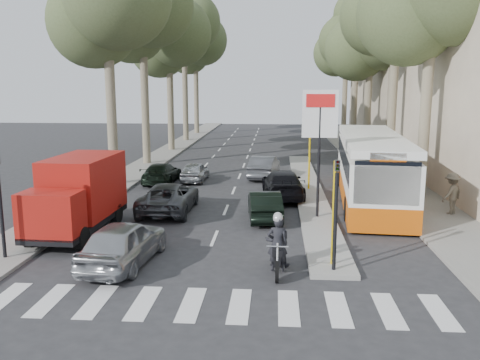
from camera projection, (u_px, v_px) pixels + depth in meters
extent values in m
plane|color=#28282B|center=(233.00, 256.00, 17.48)|extent=(120.00, 120.00, 0.00)
cube|color=gray|center=(364.00, 156.00, 41.38)|extent=(3.20, 70.00, 0.12)
cube|color=gray|center=(171.00, 150.00, 45.47)|extent=(2.40, 64.00, 0.12)
cube|color=gray|center=(309.00, 190.00, 28.02)|extent=(1.50, 26.00, 0.16)
cube|color=#B7A88E|center=(425.00, 61.00, 48.26)|extent=(11.00, 20.00, 16.00)
cylinder|color=yellow|center=(334.00, 216.00, 15.95)|extent=(0.10, 0.10, 3.50)
cylinder|color=yellow|center=(318.00, 180.00, 21.83)|extent=(0.10, 0.10, 3.50)
cylinder|color=yellow|center=(309.00, 160.00, 27.71)|extent=(0.10, 0.10, 3.50)
cylinder|color=black|center=(319.00, 161.00, 21.67)|extent=(0.12, 0.12, 5.20)
cube|color=white|center=(320.00, 114.00, 21.31)|extent=(1.50, 0.10, 2.00)
cube|color=red|center=(321.00, 101.00, 21.15)|extent=(1.20, 0.02, 0.55)
cylinder|color=black|center=(335.00, 225.00, 15.49)|extent=(0.12, 0.12, 3.20)
imported|color=black|center=(337.00, 176.00, 15.21)|extent=(0.16, 0.41, 1.00)
cylinder|color=black|center=(1.00, 214.00, 16.73)|extent=(0.12, 0.12, 3.20)
cylinder|color=#6B604C|center=(111.00, 113.00, 29.02)|extent=(0.56, 0.56, 8.40)
sphere|color=#44522E|center=(93.00, 22.00, 28.74)|extent=(5.20, 5.20, 5.20)
cylinder|color=#6B604C|center=(145.00, 103.00, 36.82)|extent=(0.56, 0.56, 8.96)
sphere|color=#44522E|center=(131.00, 27.00, 36.47)|extent=(5.20, 5.20, 5.20)
sphere|color=#44522E|center=(152.00, 5.00, 34.73)|extent=(5.80, 5.80, 5.80)
cylinder|color=#6B604C|center=(171.00, 105.00, 44.73)|extent=(0.56, 0.56, 8.12)
sphere|color=#44522E|center=(159.00, 48.00, 44.47)|extent=(5.20, 5.20, 5.20)
sphere|color=#44522E|center=(177.00, 32.00, 42.76)|extent=(5.80, 5.80, 5.80)
sphere|color=#44522E|center=(173.00, 21.00, 44.45)|extent=(4.80, 4.80, 4.80)
cylinder|color=#6B604C|center=(185.00, 95.00, 52.45)|extent=(0.56, 0.56, 9.52)
sphere|color=#44522E|center=(176.00, 38.00, 52.04)|extent=(5.20, 5.20, 5.20)
sphere|color=#44522E|center=(191.00, 22.00, 50.28)|extent=(5.80, 5.80, 5.80)
sphere|color=#44522E|center=(187.00, 11.00, 51.94)|extent=(4.80, 4.80, 4.80)
cylinder|color=#6B604C|center=(196.00, 97.00, 60.38)|extent=(0.56, 0.56, 8.68)
sphere|color=#44522E|center=(188.00, 52.00, 60.06)|extent=(5.20, 5.20, 5.20)
sphere|color=#44522E|center=(202.00, 40.00, 58.33)|extent=(5.80, 5.80, 5.80)
sphere|color=#44522E|center=(198.00, 31.00, 60.01)|extent=(4.80, 4.80, 4.80)
cylinder|color=#6B604C|center=(425.00, 117.00, 25.88)|extent=(0.56, 0.56, 8.40)
sphere|color=#44522E|center=(408.00, 14.00, 25.60)|extent=(5.20, 5.20, 5.20)
cylinder|color=#6B604C|center=(392.00, 103.00, 33.64)|extent=(0.56, 0.56, 9.24)
sphere|color=#44522E|center=(380.00, 16.00, 33.26)|extent=(5.20, 5.20, 5.20)
cylinder|color=#6B604C|center=(368.00, 108.00, 41.63)|extent=(0.56, 0.56, 7.84)
sphere|color=#44522E|center=(357.00, 49.00, 41.41)|extent=(5.20, 5.20, 5.20)
sphere|color=#44522E|center=(385.00, 33.00, 39.70)|extent=(5.80, 5.80, 5.80)
sphere|color=#44522E|center=(372.00, 21.00, 41.40)|extent=(4.80, 4.80, 4.80)
cylinder|color=#6B604C|center=(354.00, 99.00, 49.36)|extent=(0.56, 0.56, 8.96)
sphere|color=#44522E|center=(345.00, 42.00, 49.01)|extent=(5.20, 5.20, 5.20)
sphere|color=#44522E|center=(369.00, 26.00, 47.27)|extent=(5.80, 5.80, 5.80)
sphere|color=#44522E|center=(358.00, 14.00, 48.95)|extent=(4.80, 4.80, 4.80)
cylinder|color=#6B604C|center=(345.00, 99.00, 57.25)|extent=(0.56, 0.56, 8.40)
sphere|color=#44522E|center=(337.00, 53.00, 56.96)|extent=(5.20, 5.20, 5.20)
sphere|color=#44522E|center=(356.00, 41.00, 55.24)|extent=(5.80, 5.80, 5.80)
sphere|color=#44522E|center=(348.00, 31.00, 56.93)|extent=(4.80, 4.80, 4.80)
imported|color=#A4A7AC|center=(124.00, 243.00, 16.51)|extent=(2.23, 4.55, 1.49)
imported|color=black|center=(265.00, 205.00, 22.20)|extent=(1.69, 3.95, 1.27)
imported|color=#46494E|center=(169.00, 197.00, 23.48)|extent=(2.25, 4.88, 1.35)
imported|color=black|center=(283.00, 184.00, 26.38)|extent=(2.35, 5.03, 1.42)
imported|color=#ABAFB4|center=(195.00, 172.00, 30.96)|extent=(1.51, 3.51, 1.18)
imported|color=#52545A|center=(264.00, 167.00, 32.01)|extent=(2.01, 4.43, 1.41)
imported|color=black|center=(162.00, 173.00, 30.35)|extent=(1.84, 4.24, 1.21)
cube|color=black|center=(78.00, 221.00, 19.94)|extent=(2.26, 5.70, 0.23)
cylinder|color=black|center=(32.00, 237.00, 18.22)|extent=(0.31, 0.85, 0.84)
cylinder|color=black|center=(82.00, 239.00, 18.03)|extent=(0.31, 0.85, 0.84)
cylinder|color=black|center=(74.00, 213.00, 21.70)|extent=(0.31, 0.85, 0.84)
cylinder|color=black|center=(116.00, 214.00, 21.51)|extent=(0.31, 0.85, 0.84)
cube|color=#9B140E|center=(51.00, 214.00, 17.68)|extent=(2.11, 1.39, 1.59)
cube|color=black|center=(42.00, 213.00, 17.05)|extent=(1.88, 0.14, 0.84)
cube|color=#9B140E|center=(84.00, 185.00, 20.43)|extent=(2.30, 4.01, 2.34)
cube|color=#D4570B|center=(370.00, 189.00, 25.75)|extent=(3.90, 13.02, 1.00)
cube|color=white|center=(371.00, 163.00, 25.50)|extent=(3.90, 13.02, 1.67)
cube|color=black|center=(371.00, 156.00, 25.44)|extent=(3.87, 12.51, 0.95)
cube|color=white|center=(372.00, 138.00, 25.28)|extent=(3.90, 13.02, 0.33)
cube|color=black|center=(387.00, 183.00, 19.28)|extent=(2.45, 0.27, 1.67)
cube|color=#D4570B|center=(388.00, 158.00, 19.09)|extent=(1.34, 0.18, 0.36)
cylinder|color=black|center=(348.00, 209.00, 21.98)|extent=(0.40, 1.09, 1.07)
cylinder|color=black|center=(409.00, 211.00, 21.59)|extent=(0.40, 1.09, 1.07)
cylinder|color=black|center=(341.00, 177.00, 29.70)|extent=(0.40, 1.09, 1.07)
cylinder|color=black|center=(386.00, 178.00, 29.31)|extent=(0.40, 1.09, 1.07)
cylinder|color=black|center=(277.00, 272.00, 15.07)|extent=(0.11, 0.67, 0.67)
cylinder|color=black|center=(277.00, 254.00, 16.61)|extent=(0.11, 0.67, 0.67)
cylinder|color=silver|center=(277.00, 258.00, 15.07)|extent=(0.07, 0.42, 0.84)
cube|color=black|center=(277.00, 258.00, 15.87)|extent=(0.24, 0.79, 0.31)
cube|color=black|center=(277.00, 251.00, 15.61)|extent=(0.32, 0.47, 0.23)
cube|color=black|center=(277.00, 248.00, 16.13)|extent=(0.30, 0.68, 0.13)
cylinder|color=silver|center=(277.00, 247.00, 15.07)|extent=(0.65, 0.05, 0.04)
imported|color=black|center=(277.00, 244.00, 15.78)|extent=(0.65, 0.43, 1.76)
imported|color=black|center=(278.00, 241.00, 16.20)|extent=(0.81, 0.45, 1.65)
sphere|color=#B2B2B7|center=(278.00, 218.00, 15.58)|extent=(0.29, 0.29, 0.29)
sphere|color=#B2B2B7|center=(278.00, 217.00, 16.02)|extent=(0.29, 0.29, 0.29)
imported|color=#413753|center=(400.00, 190.00, 23.49)|extent=(0.82, 1.14, 1.77)
imported|color=#655C4C|center=(452.00, 193.00, 22.58)|extent=(1.26, 1.17, 1.85)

